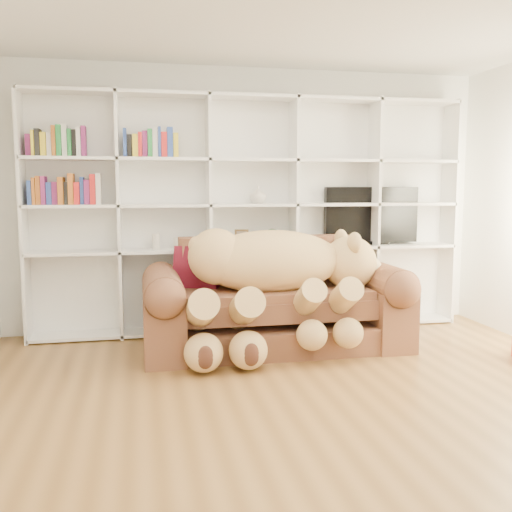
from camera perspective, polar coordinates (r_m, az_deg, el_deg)
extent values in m
plane|color=brown|center=(3.89, 6.46, -15.56)|extent=(5.00, 5.00, 0.00)
cube|color=white|center=(6.02, -0.78, 5.67)|extent=(5.00, 0.02, 2.70)
cube|color=white|center=(5.99, -0.72, 4.23)|extent=(4.40, 0.03, 2.40)
cube|color=white|center=(5.82, -22.23, 3.64)|extent=(0.03, 0.35, 2.40)
cube|color=white|center=(5.72, -13.53, 3.91)|extent=(0.03, 0.35, 2.40)
cube|color=white|center=(5.76, -4.73, 4.10)|extent=(0.03, 0.35, 2.40)
cube|color=white|center=(5.93, 3.76, 4.19)|extent=(0.03, 0.35, 2.40)
cube|color=white|center=(6.22, 11.62, 4.19)|extent=(0.03, 0.35, 2.40)
cube|color=white|center=(6.62, 18.66, 4.13)|extent=(0.03, 0.35, 2.40)
cube|color=white|center=(6.00, -0.41, -7.07)|extent=(4.40, 0.35, 0.03)
cube|color=white|center=(5.86, -0.42, 0.74)|extent=(4.40, 0.35, 0.03)
cube|color=white|center=(5.83, -0.42, 5.14)|extent=(4.40, 0.35, 0.03)
cube|color=white|center=(5.83, -0.43, 9.56)|extent=(4.40, 0.35, 0.03)
cube|color=white|center=(5.89, -0.43, 15.60)|extent=(4.40, 0.35, 0.03)
cube|color=brown|center=(5.33, 1.92, -7.91)|extent=(2.28, 0.92, 0.24)
cube|color=brown|center=(5.22, 1.99, -4.17)|extent=(1.69, 0.76, 0.33)
cube|color=brown|center=(5.60, 0.97, -1.05)|extent=(1.69, 0.22, 0.60)
cube|color=brown|center=(5.15, -9.25, -6.47)|extent=(0.35, 1.03, 0.60)
cube|color=brown|center=(5.60, 12.17, -5.42)|extent=(0.35, 1.03, 0.60)
cylinder|color=brown|center=(5.08, -9.32, -3.20)|extent=(0.35, 0.98, 0.35)
cylinder|color=brown|center=(5.55, 12.25, -2.41)|extent=(0.35, 0.98, 0.35)
ellipsoid|color=tan|center=(5.13, 1.52, -0.54)|extent=(1.31, 0.63, 0.57)
sphere|color=tan|center=(5.03, -4.01, -0.05)|extent=(0.50, 0.50, 0.50)
sphere|color=tan|center=(5.35, 9.34, -0.68)|extent=(0.50, 0.50, 0.50)
sphere|color=beige|center=(5.43, 11.22, -1.33)|extent=(0.25, 0.25, 0.25)
sphere|color=#412217|center=(5.47, 12.15, -1.42)|extent=(0.08, 0.08, 0.08)
ellipsoid|color=tan|center=(5.15, 9.84, 1.30)|extent=(0.12, 0.19, 0.19)
ellipsoid|color=tan|center=(5.48, 8.50, 1.66)|extent=(0.12, 0.19, 0.19)
sphere|color=tan|center=(5.00, -5.82, 1.06)|extent=(0.17, 0.17, 0.17)
cylinder|color=tan|center=(4.90, 5.02, -4.53)|extent=(0.21, 0.60, 0.44)
cylinder|color=tan|center=(5.00, 8.51, -4.35)|extent=(0.21, 0.60, 0.44)
cylinder|color=tan|center=(4.74, -5.58, -5.50)|extent=(0.25, 0.70, 0.51)
cylinder|color=tan|center=(4.79, -1.25, -5.34)|extent=(0.25, 0.70, 0.51)
sphere|color=tan|center=(4.78, 5.66, -7.90)|extent=(0.26, 0.26, 0.26)
sphere|color=tan|center=(4.88, 9.24, -7.65)|extent=(0.26, 0.26, 0.26)
sphere|color=tan|center=(4.62, -5.28, -9.57)|extent=(0.32, 0.32, 0.32)
sphere|color=tan|center=(4.68, -0.81, -9.36)|extent=(0.32, 0.32, 0.32)
cube|color=#5A0F1E|center=(5.30, -5.93, -1.39)|extent=(0.48, 0.38, 0.44)
cube|color=black|center=(6.27, 11.44, 4.06)|extent=(1.04, 0.08, 0.60)
cube|color=black|center=(6.29, 11.38, 1.35)|extent=(0.35, 0.18, 0.04)
cube|color=brown|center=(5.83, -1.44, 1.81)|extent=(0.14, 0.06, 0.18)
sphere|color=#2C563A|center=(5.89, 1.65, 1.83)|extent=(0.19, 0.19, 0.19)
cylinder|color=beige|center=(5.74, -9.96, 1.43)|extent=(0.10, 0.10, 0.15)
cylinder|color=beige|center=(5.75, -7.94, 1.28)|extent=(0.08, 0.08, 0.12)
sphere|color=silver|center=(5.76, -7.22, 1.37)|extent=(0.12, 0.12, 0.12)
imported|color=beige|center=(5.84, 0.20, 6.16)|extent=(0.22, 0.22, 0.18)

